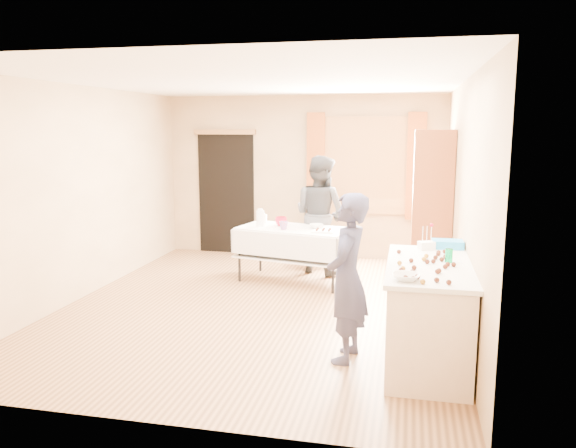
% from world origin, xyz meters
% --- Properties ---
extents(floor, '(4.50, 5.50, 0.02)m').
position_xyz_m(floor, '(0.00, 0.00, -0.01)').
color(floor, '#9E7047').
rests_on(floor, ground).
extents(ceiling, '(4.50, 5.50, 0.02)m').
position_xyz_m(ceiling, '(0.00, 0.00, 2.61)').
color(ceiling, white).
rests_on(ceiling, floor).
extents(wall_back, '(4.50, 0.02, 2.60)m').
position_xyz_m(wall_back, '(0.00, 2.76, 1.30)').
color(wall_back, tan).
rests_on(wall_back, floor).
extents(wall_front, '(4.50, 0.02, 2.60)m').
position_xyz_m(wall_front, '(0.00, -2.76, 1.30)').
color(wall_front, tan).
rests_on(wall_front, floor).
extents(wall_left, '(0.02, 5.50, 2.60)m').
position_xyz_m(wall_left, '(-2.26, 0.00, 1.30)').
color(wall_left, tan).
rests_on(wall_left, floor).
extents(wall_right, '(0.02, 5.50, 2.60)m').
position_xyz_m(wall_right, '(2.26, 0.00, 1.30)').
color(wall_right, tan).
rests_on(wall_right, floor).
extents(window_frame, '(1.32, 0.06, 1.52)m').
position_xyz_m(window_frame, '(1.00, 2.72, 1.50)').
color(window_frame, olive).
rests_on(window_frame, wall_back).
extents(window_pane, '(1.20, 0.02, 1.40)m').
position_xyz_m(window_pane, '(1.00, 2.71, 1.50)').
color(window_pane, white).
rests_on(window_pane, wall_back).
extents(curtain_left, '(0.28, 0.06, 1.65)m').
position_xyz_m(curtain_left, '(0.22, 2.67, 1.50)').
color(curtain_left, '#974C1E').
rests_on(curtain_left, wall_back).
extents(curtain_right, '(0.28, 0.06, 1.65)m').
position_xyz_m(curtain_right, '(1.78, 2.67, 1.50)').
color(curtain_right, '#974C1E').
rests_on(curtain_right, wall_back).
extents(doorway, '(0.95, 0.04, 2.00)m').
position_xyz_m(doorway, '(-1.30, 2.73, 1.00)').
color(doorway, black).
rests_on(doorway, floor).
extents(door_lintel, '(1.05, 0.06, 0.08)m').
position_xyz_m(door_lintel, '(-1.30, 2.70, 2.02)').
color(door_lintel, olive).
rests_on(door_lintel, wall_back).
extents(cabinet, '(0.50, 0.60, 2.07)m').
position_xyz_m(cabinet, '(1.99, 1.32, 1.03)').
color(cabinet, brown).
rests_on(cabinet, floor).
extents(counter, '(0.74, 1.56, 0.91)m').
position_xyz_m(counter, '(1.89, -1.23, 0.45)').
color(counter, beige).
rests_on(counter, floor).
extents(party_table, '(1.66, 1.09, 0.75)m').
position_xyz_m(party_table, '(0.18, 1.15, 0.45)').
color(party_table, black).
rests_on(party_table, floor).
extents(chair, '(0.52, 0.52, 0.95)m').
position_xyz_m(chair, '(0.37, 2.15, 0.28)').
color(chair, black).
rests_on(chair, floor).
extents(girl, '(0.64, 0.49, 1.53)m').
position_xyz_m(girl, '(1.18, -1.32, 0.77)').
color(girl, '#2A2A49').
rests_on(girl, floor).
extents(woman, '(1.36, 1.33, 1.70)m').
position_xyz_m(woman, '(0.44, 1.74, 0.85)').
color(woman, black).
rests_on(woman, floor).
extents(soda_can, '(0.07, 0.07, 0.12)m').
position_xyz_m(soda_can, '(2.06, -1.13, 0.97)').
color(soda_can, '#019D4B').
rests_on(soda_can, counter).
extents(mixing_bowl, '(0.23, 0.23, 0.05)m').
position_xyz_m(mixing_bowl, '(1.69, -1.82, 0.94)').
color(mixing_bowl, white).
rests_on(mixing_bowl, counter).
extents(foam_block, '(0.18, 0.15, 0.08)m').
position_xyz_m(foam_block, '(1.88, -0.63, 0.95)').
color(foam_block, white).
rests_on(foam_block, counter).
extents(blue_basket, '(0.31, 0.21, 0.08)m').
position_xyz_m(blue_basket, '(2.08, -0.52, 0.95)').
color(blue_basket, '#2196EA').
rests_on(blue_basket, counter).
extents(pitcher, '(0.12, 0.12, 0.22)m').
position_xyz_m(pitcher, '(-0.29, 1.17, 0.86)').
color(pitcher, silver).
rests_on(pitcher, party_table).
extents(cup_red, '(0.18, 0.18, 0.12)m').
position_xyz_m(cup_red, '(-0.02, 1.26, 0.81)').
color(cup_red, red).
rests_on(cup_red, party_table).
extents(cup_rainbow, '(0.21, 0.21, 0.11)m').
position_xyz_m(cup_rainbow, '(0.07, 0.99, 0.81)').
color(cup_rainbow, red).
rests_on(cup_rainbow, party_table).
extents(small_bowl, '(0.25, 0.25, 0.06)m').
position_xyz_m(small_bowl, '(0.49, 1.18, 0.78)').
color(small_bowl, white).
rests_on(small_bowl, party_table).
extents(pastry_tray, '(0.28, 0.20, 0.02)m').
position_xyz_m(pastry_tray, '(0.62, 0.92, 0.76)').
color(pastry_tray, white).
rests_on(pastry_tray, party_table).
extents(bottle, '(0.08, 0.08, 0.17)m').
position_xyz_m(bottle, '(-0.33, 1.48, 0.84)').
color(bottle, white).
rests_on(bottle, party_table).
extents(cake_balls, '(0.51, 1.17, 0.04)m').
position_xyz_m(cake_balls, '(1.87, -1.35, 0.93)').
color(cake_balls, '#3F2314').
rests_on(cake_balls, counter).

